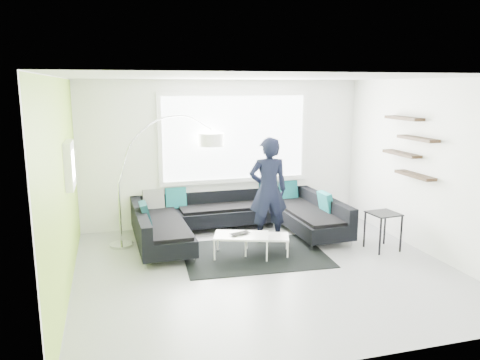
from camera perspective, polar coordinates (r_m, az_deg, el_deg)
name	(u,v)px	position (r m, az deg, el deg)	size (l,w,h in m)	color
ground	(265,269)	(7.12, 3.05, -10.74)	(5.50, 5.50, 0.00)	gray
room_shell	(264,147)	(6.86, 2.95, 4.07)	(5.54, 5.04, 2.82)	white
sectional_sofa	(237,219)	(8.39, -0.35, -4.81)	(3.63, 2.30, 0.77)	black
rug	(254,254)	(7.66, 1.75, -9.04)	(2.26, 1.65, 0.01)	black
coffee_table	(254,244)	(7.59, 1.73, -7.84)	(1.11, 0.64, 0.36)	white
arc_lamp	(118,183)	(8.01, -14.61, -0.40)	(2.06, 0.93, 2.19)	white
side_table	(383,231)	(8.15, 16.99, -5.99)	(0.46, 0.46, 0.63)	black
person	(268,190)	(8.06, 3.45, -1.24)	(0.72, 0.51, 1.84)	black
laptop	(242,235)	(7.44, 0.21, -6.66)	(0.39, 0.31, 0.03)	black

